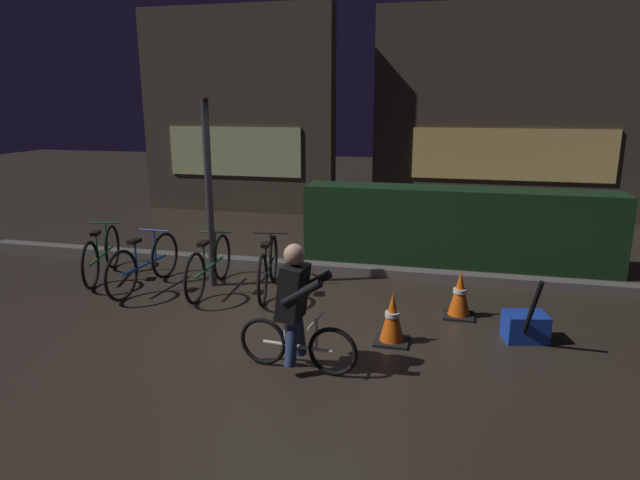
% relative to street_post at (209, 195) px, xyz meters
% --- Properties ---
extents(ground_plane, '(40.00, 40.00, 0.00)m').
position_rel_street_post_xyz_m(ground_plane, '(1.49, -1.20, -1.27)').
color(ground_plane, '#2D261E').
extents(sidewalk_curb, '(12.00, 0.24, 0.12)m').
position_rel_street_post_xyz_m(sidewalk_curb, '(1.49, 1.00, -1.21)').
color(sidewalk_curb, '#56544F').
rests_on(sidewalk_curb, ground).
extents(hedge_row, '(4.80, 0.70, 1.20)m').
position_rel_street_post_xyz_m(hedge_row, '(3.29, 1.90, -0.67)').
color(hedge_row, black).
rests_on(hedge_row, ground).
extents(storefront_left, '(4.50, 0.54, 4.55)m').
position_rel_street_post_xyz_m(storefront_left, '(-1.70, 5.30, 0.99)').
color(storefront_left, '#42382D').
rests_on(storefront_left, ground).
extents(storefront_right, '(6.00, 0.54, 4.54)m').
position_rel_street_post_xyz_m(storefront_right, '(4.37, 6.00, 0.98)').
color(storefront_right, '#42382D').
rests_on(storefront_right, ground).
extents(street_post, '(0.10, 0.10, 2.54)m').
position_rel_street_post_xyz_m(street_post, '(0.00, 0.00, 0.00)').
color(street_post, '#2D2D33').
rests_on(street_post, ground).
extents(parked_bike_leftmost, '(0.58, 1.60, 0.77)m').
position_rel_street_post_xyz_m(parked_bike_leftmost, '(-1.70, -0.06, -0.92)').
color(parked_bike_leftmost, black).
rests_on(parked_bike_leftmost, ground).
extents(parked_bike_left_mid, '(0.46, 1.68, 0.77)m').
position_rel_street_post_xyz_m(parked_bike_left_mid, '(-0.84, -0.35, -0.92)').
color(parked_bike_left_mid, black).
rests_on(parked_bike_left_mid, ground).
extents(parked_bike_center_left, '(0.46, 1.66, 0.76)m').
position_rel_street_post_xyz_m(parked_bike_center_left, '(0.06, -0.22, -0.92)').
color(parked_bike_center_left, black).
rests_on(parked_bike_center_left, ground).
extents(parked_bike_center_right, '(0.46, 1.65, 0.77)m').
position_rel_street_post_xyz_m(parked_bike_center_right, '(0.85, -0.10, -0.92)').
color(parked_bike_center_right, black).
rests_on(parked_bike_center_right, ground).
extents(traffic_cone_near, '(0.36, 0.36, 0.55)m').
position_rel_street_post_xyz_m(traffic_cone_near, '(2.65, -1.30, -1.01)').
color(traffic_cone_near, black).
rests_on(traffic_cone_near, ground).
extents(traffic_cone_far, '(0.36, 0.36, 0.57)m').
position_rel_street_post_xyz_m(traffic_cone_far, '(3.34, -0.38, -1.00)').
color(traffic_cone_far, black).
rests_on(traffic_cone_far, ground).
extents(blue_crate, '(0.50, 0.41, 0.30)m').
position_rel_street_post_xyz_m(blue_crate, '(4.03, -0.90, -1.12)').
color(blue_crate, '#193DB7').
rests_on(blue_crate, ground).
extents(cyclist, '(1.19, 0.55, 1.25)m').
position_rel_street_post_xyz_m(cyclist, '(1.82, -2.11, -0.64)').
color(cyclist, black).
rests_on(cyclist, ground).
extents(closed_umbrella, '(0.17, 0.37, 0.80)m').
position_rel_street_post_xyz_m(closed_umbrella, '(4.04, -1.15, -0.87)').
color(closed_umbrella, black).
rests_on(closed_umbrella, ground).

